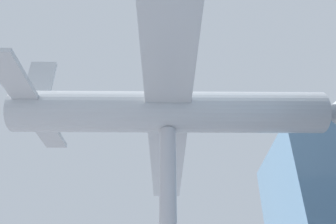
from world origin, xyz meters
The scene contains 1 object.
suspended_airplane centered at (0.00, 0.09, 8.74)m, with size 21.84×13.84×3.35m.
Camera 1 is at (11.27, 0.42, 1.79)m, focal length 35.00 mm.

